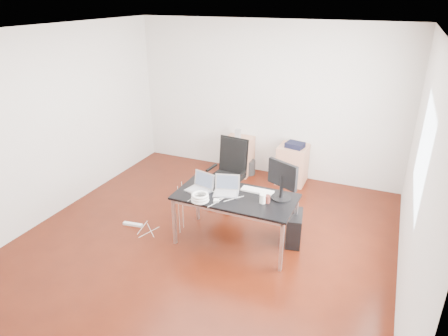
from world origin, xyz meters
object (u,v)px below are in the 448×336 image
at_px(desk, 235,199).
at_px(pc_tower, 294,228).
at_px(office_chair, 229,170).
at_px(filing_cabinet_right, 292,164).
at_px(filing_cabinet_left, 238,156).

relative_size(desk, pc_tower, 3.56).
xyz_separation_m(office_chair, filing_cabinet_right, (0.74, 1.21, -0.26)).
bearing_deg(pc_tower, office_chair, 141.36).
bearing_deg(pc_tower, filing_cabinet_left, 119.11).
distance_m(office_chair, filing_cabinet_right, 1.44).
bearing_deg(desk, office_chair, 117.16).
height_order(desk, filing_cabinet_right, desk).
relative_size(desk, office_chair, 1.48).
xyz_separation_m(filing_cabinet_left, pc_tower, (1.57, -1.87, -0.13)).
distance_m(filing_cabinet_right, pc_tower, 1.94).
bearing_deg(desk, filing_cabinet_right, 84.12).
xyz_separation_m(filing_cabinet_left, filing_cabinet_right, (1.05, 0.00, 0.00)).
distance_m(filing_cabinet_left, filing_cabinet_right, 1.05).
distance_m(office_chair, pc_tower, 1.47).
relative_size(office_chair, filing_cabinet_left, 1.54).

